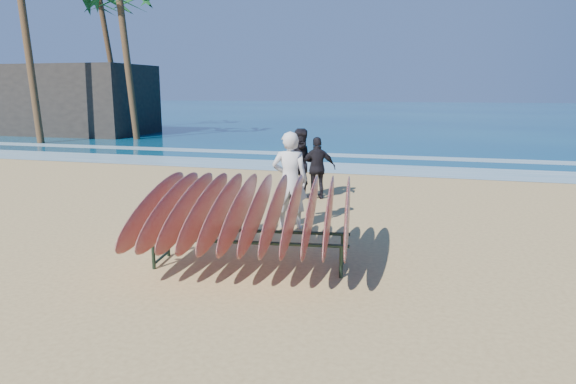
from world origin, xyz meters
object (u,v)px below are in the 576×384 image
(surfboard_rack, at_px, (249,211))
(palm_right, at_px, (107,8))
(person_white, at_px, (290,180))
(building, at_px, (71,100))
(person_dark_b, at_px, (317,168))
(palm_mid, at_px, (124,1))
(person_dark_a, at_px, (303,164))

(surfboard_rack, relative_size, palm_right, 0.40)
(person_white, bearing_deg, surfboard_rack, 81.04)
(building, bearing_deg, person_dark_b, -38.22)
(surfboard_rack, distance_m, building, 27.75)
(building, bearing_deg, palm_mid, -23.91)
(surfboard_rack, xyz_separation_m, palm_mid, (-13.20, 17.70, 6.40))
(person_dark_a, distance_m, palm_mid, 19.03)
(person_dark_b, height_order, palm_right, palm_right)
(surfboard_rack, relative_size, person_dark_a, 1.95)
(surfboard_rack, relative_size, palm_mid, 0.43)
(person_dark_a, height_order, building, building)
(person_dark_b, bearing_deg, surfboard_rack, 70.54)
(person_dark_a, bearing_deg, person_dark_b, -1.64)
(surfboard_rack, xyz_separation_m, person_dark_b, (-0.04, 5.36, -0.12))
(person_dark_b, bearing_deg, building, -58.13)
(person_white, relative_size, person_dark_a, 1.09)
(person_dark_a, xyz_separation_m, person_dark_b, (0.35, 0.18, -0.11))
(palm_right, bearing_deg, building, -95.73)
(person_white, height_order, palm_right, palm_right)
(building, height_order, palm_right, palm_right)
(person_white, height_order, person_dark_a, person_white)
(building, relative_size, palm_right, 1.06)
(person_dark_a, height_order, palm_mid, palm_mid)
(person_dark_a, relative_size, person_dark_b, 1.14)
(person_dark_a, bearing_deg, person_white, -110.57)
(person_white, xyz_separation_m, person_dark_b, (-0.06, 2.93, -0.19))
(palm_right, bearing_deg, surfboard_rack, -52.43)
(palm_mid, height_order, palm_right, palm_right)
(surfboard_rack, xyz_separation_m, person_white, (0.01, 2.43, 0.07))
(building, xyz_separation_m, palm_right, (0.39, 3.88, 6.00))
(palm_mid, bearing_deg, palm_right, 129.79)
(surfboard_rack, distance_m, person_white, 2.43)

